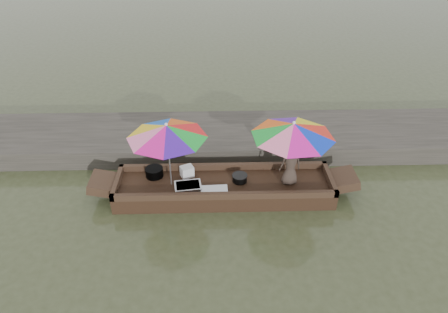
{
  "coord_description": "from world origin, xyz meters",
  "views": [
    {
      "loc": [
        -0.2,
        -7.2,
        5.77
      ],
      "look_at": [
        0.0,
        0.1,
        1.0
      ],
      "focal_mm": 32.0,
      "sensor_mm": 36.0,
      "label": 1
    }
  ],
  "objects_px": {
    "tray_crayfish": "(188,186)",
    "umbrella_bow": "(169,155)",
    "supply_bag": "(187,171)",
    "tray_scallop": "(214,192)",
    "vendor": "(290,165)",
    "umbrella_stern": "(291,153)",
    "boat_hull": "(224,189)",
    "charcoal_grill": "(240,178)",
    "cooking_pot": "(154,172)"
  },
  "relations": [
    {
      "from": "tray_scallop",
      "to": "tray_crayfish",
      "type": "bearing_deg",
      "value": 162.72
    },
    {
      "from": "boat_hull",
      "to": "tray_scallop",
      "type": "height_order",
      "value": "tray_scallop"
    },
    {
      "from": "vendor",
      "to": "umbrella_bow",
      "type": "distance_m",
      "value": 2.66
    },
    {
      "from": "charcoal_grill",
      "to": "supply_bag",
      "type": "relative_size",
      "value": 1.17
    },
    {
      "from": "cooking_pot",
      "to": "vendor",
      "type": "bearing_deg",
      "value": -6.29
    },
    {
      "from": "cooking_pot",
      "to": "vendor",
      "type": "height_order",
      "value": "vendor"
    },
    {
      "from": "vendor",
      "to": "tray_scallop",
      "type": "bearing_deg",
      "value": 4.54
    },
    {
      "from": "vendor",
      "to": "umbrella_bow",
      "type": "relative_size",
      "value": 0.57
    },
    {
      "from": "tray_crayfish",
      "to": "vendor",
      "type": "bearing_deg",
      "value": 3.66
    },
    {
      "from": "charcoal_grill",
      "to": "umbrella_stern",
      "type": "relative_size",
      "value": 0.18
    },
    {
      "from": "boat_hull",
      "to": "tray_crayfish",
      "type": "bearing_deg",
      "value": -168.52
    },
    {
      "from": "tray_scallop",
      "to": "charcoal_grill",
      "type": "bearing_deg",
      "value": 35.16
    },
    {
      "from": "cooking_pot",
      "to": "umbrella_bow",
      "type": "relative_size",
      "value": 0.24
    },
    {
      "from": "vendor",
      "to": "supply_bag",
      "type": "bearing_deg",
      "value": -14.13
    },
    {
      "from": "umbrella_stern",
      "to": "umbrella_bow",
      "type": "bearing_deg",
      "value": 180.0
    },
    {
      "from": "boat_hull",
      "to": "tray_scallop",
      "type": "bearing_deg",
      "value": -123.01
    },
    {
      "from": "boat_hull",
      "to": "charcoal_grill",
      "type": "xyz_separation_m",
      "value": [
        0.35,
        0.06,
        0.25
      ]
    },
    {
      "from": "cooking_pot",
      "to": "umbrella_stern",
      "type": "xyz_separation_m",
      "value": [
        3.04,
        -0.32,
        0.67
      ]
    },
    {
      "from": "cooking_pot",
      "to": "supply_bag",
      "type": "xyz_separation_m",
      "value": [
        0.75,
        -0.03,
        0.02
      ]
    },
    {
      "from": "vendor",
      "to": "umbrella_stern",
      "type": "height_order",
      "value": "umbrella_stern"
    },
    {
      "from": "cooking_pot",
      "to": "tray_scallop",
      "type": "bearing_deg",
      "value": -25.72
    },
    {
      "from": "tray_scallop",
      "to": "supply_bag",
      "type": "bearing_deg",
      "value": 134.31
    },
    {
      "from": "tray_crayfish",
      "to": "umbrella_bow",
      "type": "relative_size",
      "value": 0.34
    },
    {
      "from": "boat_hull",
      "to": "umbrella_bow",
      "type": "height_order",
      "value": "umbrella_bow"
    },
    {
      "from": "tray_crayfish",
      "to": "tray_scallop",
      "type": "height_order",
      "value": "tray_crayfish"
    },
    {
      "from": "charcoal_grill",
      "to": "vendor",
      "type": "height_order",
      "value": "vendor"
    },
    {
      "from": "boat_hull",
      "to": "vendor",
      "type": "distance_m",
      "value": 1.6
    },
    {
      "from": "supply_bag",
      "to": "umbrella_stern",
      "type": "xyz_separation_m",
      "value": [
        2.29,
        -0.29,
        0.65
      ]
    },
    {
      "from": "tray_crayfish",
      "to": "umbrella_stern",
      "type": "bearing_deg",
      "value": 4.16
    },
    {
      "from": "tray_crayfish",
      "to": "umbrella_stern",
      "type": "relative_size",
      "value": 0.33
    },
    {
      "from": "boat_hull",
      "to": "vendor",
      "type": "xyz_separation_m",
      "value": [
        1.46,
        -0.02,
        0.66
      ]
    },
    {
      "from": "tray_crayfish",
      "to": "supply_bag",
      "type": "bearing_deg",
      "value": 95.0
    },
    {
      "from": "boat_hull",
      "to": "umbrella_bow",
      "type": "xyz_separation_m",
      "value": [
        -1.19,
        0.0,
        0.95
      ]
    },
    {
      "from": "tray_crayfish",
      "to": "charcoal_grill",
      "type": "height_order",
      "value": "charcoal_grill"
    },
    {
      "from": "cooking_pot",
      "to": "umbrella_bow",
      "type": "height_order",
      "value": "umbrella_bow"
    },
    {
      "from": "umbrella_stern",
      "to": "cooking_pot",
      "type": "bearing_deg",
      "value": 174.04
    },
    {
      "from": "tray_scallop",
      "to": "umbrella_stern",
      "type": "xyz_separation_m",
      "value": [
        1.67,
        0.34,
        0.74
      ]
    },
    {
      "from": "tray_scallop",
      "to": "vendor",
      "type": "distance_m",
      "value": 1.77
    },
    {
      "from": "tray_scallop",
      "to": "umbrella_stern",
      "type": "height_order",
      "value": "umbrella_stern"
    },
    {
      "from": "supply_bag",
      "to": "umbrella_bow",
      "type": "distance_m",
      "value": 0.79
    },
    {
      "from": "tray_crayfish",
      "to": "umbrella_bow",
      "type": "height_order",
      "value": "umbrella_bow"
    },
    {
      "from": "tray_crayfish",
      "to": "supply_bag",
      "type": "relative_size",
      "value": 2.09
    },
    {
      "from": "umbrella_stern",
      "to": "vendor",
      "type": "bearing_deg",
      "value": -53.37
    },
    {
      "from": "cooking_pot",
      "to": "umbrella_stern",
      "type": "height_order",
      "value": "umbrella_stern"
    },
    {
      "from": "boat_hull",
      "to": "supply_bag",
      "type": "relative_size",
      "value": 17.44
    },
    {
      "from": "vendor",
      "to": "umbrella_stern",
      "type": "xyz_separation_m",
      "value": [
        -0.01,
        0.02,
        0.29
      ]
    },
    {
      "from": "tray_scallop",
      "to": "supply_bag",
      "type": "height_order",
      "value": "supply_bag"
    },
    {
      "from": "charcoal_grill",
      "to": "umbrella_stern",
      "type": "bearing_deg",
      "value": -3.29
    },
    {
      "from": "tray_crayfish",
      "to": "vendor",
      "type": "height_order",
      "value": "vendor"
    },
    {
      "from": "boat_hull",
      "to": "tray_scallop",
      "type": "xyz_separation_m",
      "value": [
        -0.22,
        -0.34,
        0.21
      ]
    }
  ]
}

